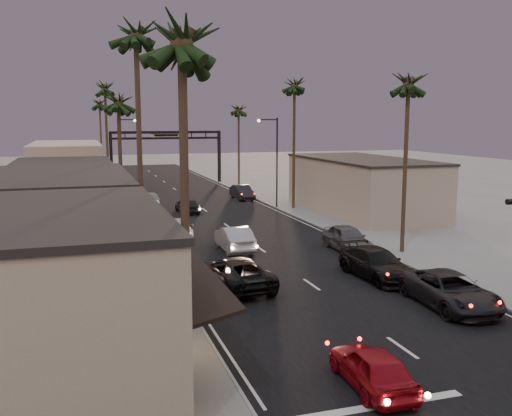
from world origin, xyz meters
TOP-DOWN VIEW (x-y plane):
  - ground at (0.00, 40.00)m, footprint 200.00×200.00m
  - road at (0.00, 45.00)m, footprint 14.00×120.00m
  - sidewalk_left at (-9.50, 52.00)m, footprint 5.00×92.00m
  - sidewalk_right at (9.50, 52.00)m, footprint 5.00×92.00m
  - storefront_near at (-13.00, 12.00)m, footprint 8.00×12.00m
  - storefront_mid at (-13.00, 26.00)m, footprint 8.00×14.00m
  - storefront_far at (-13.00, 42.00)m, footprint 8.00×16.00m
  - storefront_dist at (-13.00, 65.00)m, footprint 8.00×20.00m
  - building_right at (14.00, 40.00)m, footprint 8.00×18.00m
  - arch at (0.00, 70.00)m, footprint 15.20×0.40m
  - streetlight_right at (6.92, 45.00)m, footprint 2.13×0.30m
  - streetlight_left at (-6.92, 58.00)m, footprint 2.13×0.30m
  - palm_la at (-8.60, 9.00)m, footprint 3.20×3.20m
  - palm_lb at (-8.60, 22.00)m, footprint 3.20×3.20m
  - palm_lc at (-8.60, 36.00)m, footprint 3.20×3.20m
  - palm_ld at (-8.60, 55.00)m, footprint 3.20×3.20m
  - palm_ra at (8.60, 24.00)m, footprint 3.20×3.20m
  - palm_rb at (8.60, 44.00)m, footprint 3.20×3.20m
  - palm_rc at (8.60, 64.00)m, footprint 3.20×3.20m
  - palm_far at (-8.30, 78.00)m, footprint 3.20×3.20m
  - oncoming_red at (-2.76, 7.39)m, footprint 1.86×4.24m
  - oncoming_pickup at (-4.11, 19.70)m, footprint 3.35×6.25m
  - oncoming_silver at (-1.83, 28.09)m, footprint 1.89×5.11m
  - oncoming_white at (-4.91, 33.59)m, footprint 2.11×5.15m
  - oncoming_dgrey at (-1.94, 44.59)m, footprint 1.93×4.47m
  - oncoming_grey_far at (-5.03, 50.09)m, footprint 2.01×4.38m
  - curbside_near at (4.78, 13.61)m, footprint 3.02×5.99m
  - curbside_black at (3.95, 19.11)m, footprint 2.65×5.85m
  - curbside_grey at (5.48, 25.78)m, footprint 2.12×5.07m
  - curbside_far at (5.66, 52.22)m, footprint 1.80×4.82m

SIDE VIEW (x-z plane):
  - ground at x=0.00m, z-range 0.00..0.00m
  - road at x=0.00m, z-range -0.01..0.01m
  - sidewalk_left at x=-9.50m, z-range 0.00..0.12m
  - sidewalk_right at x=9.50m, z-range 0.00..0.12m
  - oncoming_grey_far at x=-5.03m, z-range 0.00..1.39m
  - oncoming_red at x=-2.76m, z-range 0.00..1.42m
  - oncoming_white at x=-4.91m, z-range 0.00..1.49m
  - oncoming_dgrey at x=-1.94m, z-range 0.00..1.50m
  - curbside_far at x=5.66m, z-range 0.00..1.57m
  - curbside_near at x=4.78m, z-range 0.00..1.63m
  - curbside_black at x=3.95m, z-range 0.00..1.66m
  - oncoming_pickup at x=-4.11m, z-range 0.00..1.67m
  - oncoming_silver at x=-1.83m, z-range 0.00..1.67m
  - curbside_grey at x=5.48m, z-range 0.00..1.71m
  - storefront_far at x=-13.00m, z-range 0.00..5.00m
  - building_right at x=14.00m, z-range 0.00..5.00m
  - storefront_near at x=-13.00m, z-range 0.00..5.50m
  - storefront_mid at x=-13.00m, z-range 0.00..5.50m
  - storefront_dist at x=-13.00m, z-range 0.00..6.00m
  - streetlight_right at x=6.92m, z-range 0.83..9.83m
  - streetlight_left at x=-6.92m, z-range 0.83..9.83m
  - arch at x=0.00m, z-range 1.90..9.17m
  - palm_lc at x=-8.60m, z-range 4.37..16.57m
  - palm_rc at x=8.60m, z-range 4.37..16.57m
  - palm_la at x=-8.60m, z-range 4.84..18.04m
  - palm_ra at x=8.60m, z-range 4.84..18.04m
  - palm_far at x=-8.30m, z-range 4.84..18.04m
  - palm_ld at x=-8.60m, z-range 5.32..19.52m
  - palm_rb at x=8.60m, z-range 5.32..19.52m
  - palm_lb at x=-8.60m, z-range 5.79..20.99m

